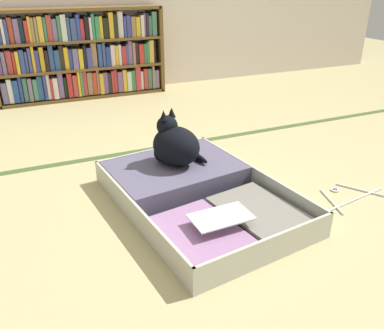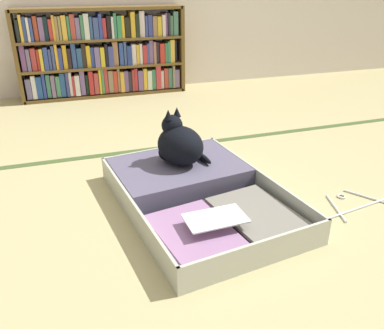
{
  "view_description": "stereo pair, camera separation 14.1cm",
  "coord_description": "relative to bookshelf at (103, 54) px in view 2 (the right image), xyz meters",
  "views": [
    {
      "loc": [
        -0.61,
        -1.24,
        0.96
      ],
      "look_at": [
        0.02,
        0.19,
        0.22
      ],
      "focal_mm": 37.38,
      "sensor_mm": 36.0,
      "label": 1
    },
    {
      "loc": [
        -0.48,
        -1.29,
        0.96
      ],
      "look_at": [
        0.02,
        0.19,
        0.22
      ],
      "focal_mm": 37.38,
      "sensor_mm": 36.0,
      "label": 2
    }
  ],
  "objects": [
    {
      "name": "black_cat",
      "position": [
        0.13,
        -1.83,
        -0.14
      ],
      "size": [
        0.29,
        0.31,
        0.27
      ],
      "color": "black",
      "rests_on": "open_suitcase"
    },
    {
      "name": "bookshelf",
      "position": [
        0.0,
        0.0,
        0.0
      ],
      "size": [
        1.4,
        0.23,
        0.73
      ],
      "color": "brown",
      "rests_on": "ground_plane"
    },
    {
      "name": "ground_plane",
      "position": [
        0.1,
        -2.27,
        -0.35
      ],
      "size": [
        10.0,
        10.0,
        0.0
      ],
      "primitive_type": "plane",
      "color": "tan"
    },
    {
      "name": "tatami_border",
      "position": [
        0.1,
        -1.35,
        -0.35
      ],
      "size": [
        4.8,
        0.05,
        0.0
      ],
      "color": "#3F5328",
      "rests_on": "ground_plane"
    },
    {
      "name": "clothes_hanger",
      "position": [
        0.83,
        -2.28,
        -0.35
      ],
      "size": [
        0.41,
        0.24,
        0.01
      ],
      "color": "silver",
      "rests_on": "ground_plane"
    },
    {
      "name": "open_suitcase",
      "position": [
        0.14,
        -2.0,
        -0.31
      ],
      "size": [
        0.76,
        1.03,
        0.12
      ],
      "color": "#B3B5A6",
      "rests_on": "ground_plane"
    }
  ]
}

